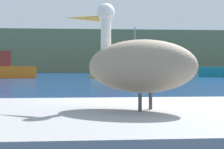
# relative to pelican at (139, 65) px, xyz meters

# --- Properties ---
(hillside_backdrop) EXTENTS (140.00, 14.21, 8.39)m
(hillside_backdrop) POSITION_rel_pelican_xyz_m (1.42, 77.54, 2.95)
(hillside_backdrop) COLOR #6B7A51
(hillside_backdrop) RESTS_ON ground
(pelican) EXTENTS (1.21, 1.05, 0.91)m
(pelican) POSITION_rel_pelican_xyz_m (0.00, 0.00, 0.00)
(pelican) COLOR gray
(pelican) RESTS_ON pier_dock
(fishing_boat_yellow) EXTENTS (6.13, 2.58, 5.49)m
(fishing_boat_yellow) POSITION_rel_pelican_xyz_m (3.68, 37.29, -0.45)
(fishing_boat_yellow) COLOR yellow
(fishing_boat_yellow) RESTS_ON ground
(fishing_boat_orange) EXTENTS (6.12, 3.36, 4.35)m
(fishing_boat_orange) POSITION_rel_pelican_xyz_m (-7.87, 36.20, -0.37)
(fishing_boat_orange) COLOR orange
(fishing_boat_orange) RESTS_ON ground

